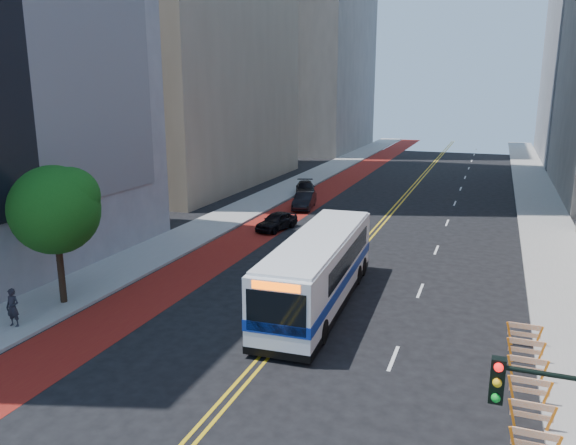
{
  "coord_description": "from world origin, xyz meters",
  "views": [
    {
      "loc": [
        7.9,
        -14.31,
        10.39
      ],
      "look_at": [
        -0.36,
        8.0,
        4.6
      ],
      "focal_mm": 35.0,
      "sensor_mm": 36.0,
      "label": 1
    }
  ],
  "objects_px": {
    "transit_bus": "(319,269)",
    "car_b": "(304,201)",
    "pedestrian": "(13,308)",
    "car_c": "(305,188)",
    "traffic_signal": "(553,439)",
    "car_a": "(277,221)",
    "street_tree": "(56,206)"
  },
  "relations": [
    {
      "from": "street_tree",
      "to": "transit_bus",
      "type": "xyz_separation_m",
      "value": [
        11.6,
        4.36,
        -3.1
      ]
    },
    {
      "from": "car_b",
      "to": "street_tree",
      "type": "bearing_deg",
      "value": -107.57
    },
    {
      "from": "street_tree",
      "to": "transit_bus",
      "type": "bearing_deg",
      "value": 20.61
    },
    {
      "from": "transit_bus",
      "to": "pedestrian",
      "type": "bearing_deg",
      "value": -149.93
    },
    {
      "from": "street_tree",
      "to": "car_c",
      "type": "distance_m",
      "value": 31.4
    },
    {
      "from": "car_c",
      "to": "street_tree",
      "type": "bearing_deg",
      "value": -113.28
    },
    {
      "from": "transit_bus",
      "to": "car_b",
      "type": "relative_size",
      "value": 2.93
    },
    {
      "from": "street_tree",
      "to": "car_a",
      "type": "height_order",
      "value": "street_tree"
    },
    {
      "from": "pedestrian",
      "to": "car_b",
      "type": "bearing_deg",
      "value": 78.2
    },
    {
      "from": "street_tree",
      "to": "pedestrian",
      "type": "height_order",
      "value": "street_tree"
    },
    {
      "from": "car_a",
      "to": "car_c",
      "type": "xyz_separation_m",
      "value": [
        -2.38,
        13.78,
        -0.01
      ]
    },
    {
      "from": "transit_bus",
      "to": "street_tree",
      "type": "bearing_deg",
      "value": -161.88
    },
    {
      "from": "traffic_signal",
      "to": "car_c",
      "type": "distance_m",
      "value": 44.81
    },
    {
      "from": "car_b",
      "to": "car_c",
      "type": "relative_size",
      "value": 0.95
    },
    {
      "from": "street_tree",
      "to": "pedestrian",
      "type": "distance_m",
      "value": 4.97
    },
    {
      "from": "car_b",
      "to": "car_c",
      "type": "distance_m",
      "value": 6.3
    },
    {
      "from": "car_b",
      "to": "car_a",
      "type": "bearing_deg",
      "value": -95.39
    },
    {
      "from": "car_a",
      "to": "car_b",
      "type": "bearing_deg",
      "value": 106.41
    },
    {
      "from": "car_c",
      "to": "traffic_signal",
      "type": "bearing_deg",
      "value": -84.96
    },
    {
      "from": "car_a",
      "to": "pedestrian",
      "type": "relative_size",
      "value": 2.28
    },
    {
      "from": "traffic_signal",
      "to": "transit_bus",
      "type": "distance_m",
      "value": 16.71
    },
    {
      "from": "car_b",
      "to": "car_c",
      "type": "height_order",
      "value": "car_b"
    },
    {
      "from": "street_tree",
      "to": "traffic_signal",
      "type": "distance_m",
      "value": 22.79
    },
    {
      "from": "transit_bus",
      "to": "traffic_signal",
      "type": "bearing_deg",
      "value": -59.44
    },
    {
      "from": "street_tree",
      "to": "traffic_signal",
      "type": "bearing_deg",
      "value": -24.82
    },
    {
      "from": "transit_bus",
      "to": "car_c",
      "type": "relative_size",
      "value": 2.8
    },
    {
      "from": "pedestrian",
      "to": "traffic_signal",
      "type": "bearing_deg",
      "value": -21.24
    },
    {
      "from": "car_c",
      "to": "pedestrian",
      "type": "distance_m",
      "value": 34.19
    },
    {
      "from": "traffic_signal",
      "to": "pedestrian",
      "type": "height_order",
      "value": "traffic_signal"
    },
    {
      "from": "car_c",
      "to": "pedestrian",
      "type": "height_order",
      "value": "pedestrian"
    },
    {
      "from": "car_b",
      "to": "pedestrian",
      "type": "height_order",
      "value": "pedestrian"
    },
    {
      "from": "transit_bus",
      "to": "car_b",
      "type": "bearing_deg",
      "value": 108.05
    }
  ]
}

